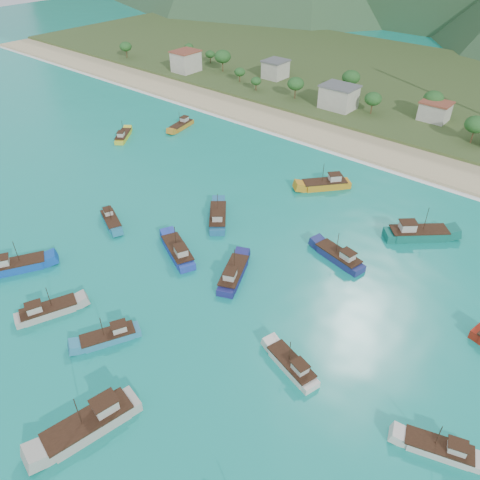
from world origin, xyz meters
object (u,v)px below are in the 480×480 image
Objects in this scene: boat_2 at (218,218)px; boat_16 at (325,185)px; boat_7 at (48,311)px; boat_25 at (417,234)px; boat_14 at (233,275)px; boat_18 at (292,366)px; boat_19 at (181,126)px; boat_26 at (111,221)px; boat_23 at (91,424)px; boat_10 at (16,266)px; boat_15 at (109,337)px; boat_21 at (440,449)px; boat_27 at (123,137)px; boat_1 at (178,252)px; boat_17 at (339,257)px.

boat_2 is 29.26m from boat_16.
boat_25 is at bearing 79.95° from boat_7.
boat_25 reaches higher than boat_14.
boat_18 is 0.98× the size of boat_19.
boat_2 is at bearing 155.26° from boat_26.
boat_25 is at bearing 34.43° from boat_14.
boat_19 is 53.50m from boat_26.
boat_23 is at bearing 117.61° from boat_19.
boat_18 is (34.98, -22.57, -0.20)m from boat_2.
boat_10 is 21.32m from boat_26.
boat_14 is 1.16× the size of boat_15.
boat_21 is (46.36, -48.81, -0.27)m from boat_16.
boat_7 is 1.07× the size of boat_18.
boat_19 is 101.22m from boat_23.
boat_10 is at bearing -85.11° from boat_25.
boat_18 is (24.75, -49.98, -0.25)m from boat_16.
boat_18 is at bearing -59.83° from boat_27.
boat_19 is (-45.43, 45.42, -0.17)m from boat_1.
boat_25 is 1.33× the size of boat_27.
boat_17 is at bearing 30.30° from boat_14.
boat_1 is 1.26× the size of boat_27.
boat_1 is 33.87m from boat_18.
boat_2 is at bearing -55.18° from boat_23.
boat_21 is 73.96m from boat_26.
boat_14 is 35.46m from boat_23.
boat_27 is (-65.47, 27.14, -0.16)m from boat_14.
boat_1 is 1.15× the size of boat_19.
boat_26 is at bearing 67.17° from boat_21.
boat_15 is at bearing 135.28° from boat_18.
boat_25 is (53.67, 58.08, 0.17)m from boat_10.
boat_2 is (-2.20, 14.07, 0.01)m from boat_1.
boat_26 is (-27.35, -42.75, -0.30)m from boat_16.
boat_7 is 0.94× the size of boat_16.
boat_16 is 1.16× the size of boat_21.
boat_10 is 1.20× the size of boat_21.
boat_14 is 0.92× the size of boat_25.
boat_14 is at bearing 131.76° from boat_19.
boat_17 is 1.15× the size of boat_21.
boat_7 is 27.89m from boat_26.
boat_1 is at bearing -121.55° from boat_2.
boat_25 is at bearing 15.87° from boat_18.
boat_26 is at bearing 98.89° from boat_18.
boat_7 is 41.40m from boat_18.
boat_7 is at bearing 108.42° from boat_19.
boat_1 is 48.80m from boat_25.
boat_26 is (-73.72, 6.05, -0.03)m from boat_21.
boat_23 is at bearing -77.48° from boat_27.
boat_17 is at bearing -86.44° from boat_15.
boat_2 is at bearing 112.85° from boat_17.
boat_23 is at bearing -105.16° from boat_14.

